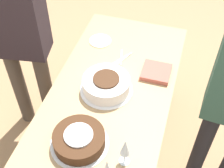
{
  "coord_description": "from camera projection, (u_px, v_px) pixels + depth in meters",
  "views": [
    {
      "loc": [
        1.32,
        0.4,
        2.26
      ],
      "look_at": [
        0.0,
        0.0,
        0.79
      ],
      "focal_mm": 50.0,
      "sensor_mm": 36.0,
      "label": 1
    }
  ],
  "objects": [
    {
      "name": "ground_plane",
      "position": [
        112.0,
        149.0,
        2.59
      ],
      "size": [
        12.0,
        12.0,
        0.0
      ],
      "primitive_type": "plane",
      "color": "#A87F56"
    },
    {
      "name": "cake_front_chocolate",
      "position": [
        79.0,
        140.0,
        1.73
      ],
      "size": [
        0.33,
        0.33,
        0.1
      ],
      "color": "white",
      "rests_on": "dining_table"
    },
    {
      "name": "wine_glass_near",
      "position": [
        125.0,
        148.0,
        1.59
      ],
      "size": [
        0.06,
        0.06,
        0.2
      ],
      "color": "silver",
      "rests_on": "dining_table"
    },
    {
      "name": "dining_table",
      "position": [
        112.0,
        101.0,
        2.14
      ],
      "size": [
        1.57,
        0.78,
        0.74
      ],
      "color": "tan",
      "rests_on": "ground_plane"
    },
    {
      "name": "fork_pile",
      "position": [
        121.0,
        58.0,
        2.25
      ],
      "size": [
        0.19,
        0.12,
        0.01
      ],
      "color": "silver",
      "rests_on": "dining_table"
    },
    {
      "name": "napkin_stack",
      "position": [
        156.0,
        72.0,
        2.14
      ],
      "size": [
        0.19,
        0.19,
        0.03
      ],
      "color": "#B75B4C",
      "rests_on": "dining_table"
    },
    {
      "name": "cake_center_white",
      "position": [
        106.0,
        85.0,
        2.01
      ],
      "size": [
        0.35,
        0.35,
        0.11
      ],
      "color": "white",
      "rests_on": "dining_table"
    },
    {
      "name": "dessert_plate_left",
      "position": [
        100.0,
        41.0,
        2.39
      ],
      "size": [
        0.17,
        0.17,
        0.01
      ],
      "color": "beige",
      "rests_on": "dining_table"
    },
    {
      "name": "person_cutting",
      "position": [
        16.0,
        28.0,
        2.08
      ],
      "size": [
        0.28,
        0.43,
        1.66
      ],
      "rotation": [
        0.0,
        0.0,
        1.74
      ],
      "color": "#4C4238",
      "rests_on": "ground_plane"
    }
  ]
}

